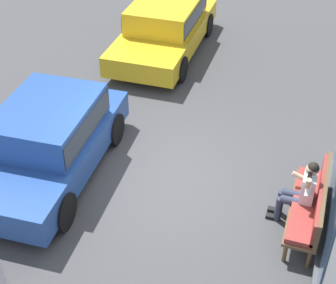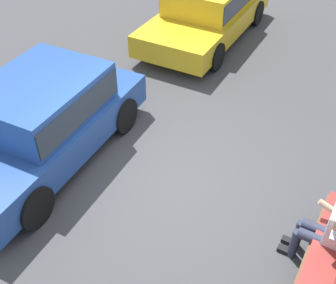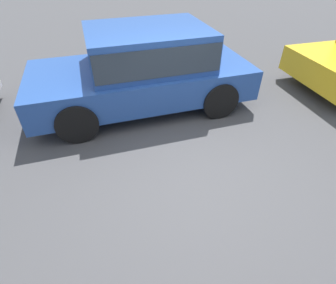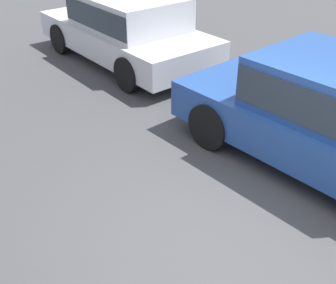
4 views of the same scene
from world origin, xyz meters
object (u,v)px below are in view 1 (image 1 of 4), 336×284
at_px(bench, 313,203).
at_px(parked_car_near, 165,25).
at_px(person_on_phone, 301,191).
at_px(parked_car_mid, 49,137).

distance_m(bench, parked_car_near, 7.28).
height_order(person_on_phone, parked_car_mid, parked_car_mid).
xyz_separation_m(bench, parked_car_mid, (0.03, -5.02, 0.23)).
height_order(parked_car_near, parked_car_mid, parked_car_mid).
relative_size(bench, parked_car_near, 0.43).
distance_m(person_on_phone, parked_car_near, 7.06).
bearing_deg(parked_car_near, parked_car_mid, -4.21).
xyz_separation_m(person_on_phone, parked_car_mid, (0.14, -4.79, 0.11)).
relative_size(parked_car_near, parked_car_mid, 1.09).
xyz_separation_m(bench, parked_car_near, (-5.64, -4.60, 0.20)).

